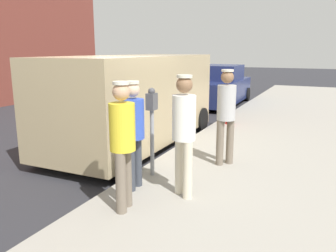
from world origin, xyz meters
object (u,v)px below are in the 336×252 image
(fire_hydrant, at_px, (230,110))
(pedestrian_in_white, at_px, (184,128))
(parked_sedan_ahead, at_px, (219,87))
(pedestrian_in_yellow, at_px, (123,138))
(parked_van, at_px, (134,98))
(pedestrian_in_gray, at_px, (226,111))
(pedestrian_in_blue, at_px, (133,128))
(parking_meter_near, at_px, (152,117))

(fire_hydrant, bearing_deg, pedestrian_in_white, -82.21)
(fire_hydrant, bearing_deg, parked_sedan_ahead, 111.01)
(pedestrian_in_yellow, bearing_deg, pedestrian_in_white, 53.80)
(pedestrian_in_yellow, bearing_deg, fire_hydrant, 91.57)
(pedestrian_in_white, distance_m, parked_van, 3.44)
(pedestrian_in_gray, xyz_separation_m, pedestrian_in_white, (-0.15, -1.67, 0.00))
(pedestrian_in_gray, bearing_deg, parked_van, 160.68)
(pedestrian_in_gray, distance_m, fire_hydrant, 3.76)
(parked_sedan_ahead, bearing_deg, fire_hydrant, -68.99)
(parked_van, distance_m, parked_sedan_ahead, 6.96)
(pedestrian_in_blue, height_order, parked_sedan_ahead, pedestrian_in_blue)
(parked_van, height_order, parked_sedan_ahead, parked_van)
(parking_meter_near, relative_size, parked_sedan_ahead, 0.34)
(parked_van, xyz_separation_m, parked_sedan_ahead, (-0.02, 6.95, -0.41))
(parked_van, bearing_deg, fire_hydrant, 59.67)
(pedestrian_in_blue, xyz_separation_m, parked_van, (-1.51, 2.60, 0.04))
(pedestrian_in_white, distance_m, fire_hydrant, 5.36)
(pedestrian_in_blue, bearing_deg, pedestrian_in_white, 4.59)
(parking_meter_near, relative_size, pedestrian_in_white, 0.85)
(fire_hydrant, bearing_deg, pedestrian_in_yellow, -88.43)
(pedestrian_in_yellow, bearing_deg, parked_sedan_ahead, 99.88)
(parking_meter_near, distance_m, pedestrian_in_yellow, 1.36)
(pedestrian_in_gray, height_order, parked_sedan_ahead, pedestrian_in_gray)
(parking_meter_near, bearing_deg, pedestrian_in_gray, 48.42)
(pedestrian_in_white, height_order, parked_sedan_ahead, pedestrian_in_white)
(parked_van, bearing_deg, pedestrian_in_gray, -19.32)
(parked_sedan_ahead, bearing_deg, pedestrian_in_white, -76.15)
(pedestrian_in_blue, bearing_deg, fire_hydrant, 89.08)
(pedestrian_in_yellow, relative_size, parked_sedan_ahead, 0.39)
(fire_hydrant, bearing_deg, pedestrian_in_gray, -76.36)
(pedestrian_in_yellow, bearing_deg, pedestrian_in_blue, 109.83)
(pedestrian_in_blue, distance_m, parked_van, 3.01)
(parking_meter_near, bearing_deg, pedestrian_in_yellow, -78.75)
(pedestrian_in_white, height_order, pedestrian_in_blue, pedestrian_in_white)
(pedestrian_in_yellow, xyz_separation_m, parked_sedan_ahead, (-1.78, 10.25, -0.41))
(pedestrian_in_yellow, distance_m, pedestrian_in_blue, 0.74)
(pedestrian_in_gray, xyz_separation_m, parked_sedan_ahead, (-2.49, 7.82, -0.43))
(pedestrian_in_yellow, bearing_deg, parked_van, 118.15)
(parking_meter_near, bearing_deg, pedestrian_in_white, -34.95)
(pedestrian_in_gray, bearing_deg, parked_sedan_ahead, 107.69)
(pedestrian_in_yellow, xyz_separation_m, fire_hydrant, (-0.17, 6.03, -0.59))
(parking_meter_near, relative_size, pedestrian_in_blue, 0.90)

